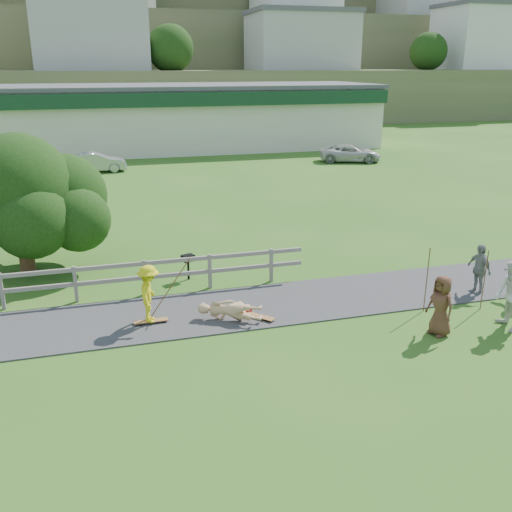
# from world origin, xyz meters

# --- Properties ---
(ground) EXTENTS (260.00, 260.00, 0.00)m
(ground) POSITION_xyz_m (0.00, 0.00, 0.00)
(ground) COLOR #2E5F1B
(ground) RESTS_ON ground
(path) EXTENTS (34.00, 3.00, 0.04)m
(path) POSITION_xyz_m (0.00, 1.50, 0.02)
(path) COLOR #323235
(path) RESTS_ON ground
(fence) EXTENTS (15.05, 0.10, 1.10)m
(fence) POSITION_xyz_m (-4.62, 3.30, 0.72)
(fence) COLOR #69645D
(fence) RESTS_ON ground
(strip_mall) EXTENTS (32.50, 10.75, 5.10)m
(strip_mall) POSITION_xyz_m (4.00, 34.94, 2.58)
(strip_mall) COLOR beige
(strip_mall) RESTS_ON ground
(hillside) EXTENTS (220.00, 67.00, 47.50)m
(hillside) POSITION_xyz_m (0.00, 91.31, 14.41)
(hillside) COLOR #505C36
(hillside) RESTS_ON ground
(skater_rider) EXTENTS (0.78, 1.11, 1.57)m
(skater_rider) POSITION_xyz_m (-2.07, 1.14, 0.79)
(skater_rider) COLOR yellow
(skater_rider) RESTS_ON ground
(skater_fallen) EXTENTS (1.21, 1.74, 0.64)m
(skater_fallen) POSITION_xyz_m (0.01, 0.73, 0.32)
(skater_fallen) COLOR tan
(skater_fallen) RESTS_ON ground
(spectator_a) EXTENTS (0.85, 1.02, 1.88)m
(spectator_a) POSITION_xyz_m (6.93, -1.74, 0.94)
(spectator_a) COLOR silver
(spectator_a) RESTS_ON ground
(spectator_b) EXTENTS (0.47, 0.95, 1.56)m
(spectator_b) POSITION_xyz_m (7.73, 0.62, 0.78)
(spectator_b) COLOR gray
(spectator_b) RESTS_ON ground
(spectator_c) EXTENTS (0.69, 0.89, 1.61)m
(spectator_c) POSITION_xyz_m (5.02, -1.51, 0.80)
(spectator_c) COLOR #563122
(spectator_c) RESTS_ON ground
(car_silver) EXTENTS (3.86, 1.45, 1.26)m
(car_silver) POSITION_xyz_m (-3.00, 25.21, 0.63)
(car_silver) COLOR #A4A7AB
(car_silver) RESTS_ON ground
(car_white) EXTENTS (4.72, 3.19, 1.20)m
(car_white) POSITION_xyz_m (14.59, 24.46, 0.60)
(car_white) COLOR #BAB9B6
(car_white) RESTS_ON ground
(tree) EXTENTS (5.85, 5.85, 3.98)m
(tree) POSITION_xyz_m (-5.62, 6.56, 1.99)
(tree) COLOR black
(tree) RESTS_ON ground
(bbq) EXTENTS (0.46, 0.40, 0.83)m
(bbq) POSITION_xyz_m (-0.52, 4.23, 0.41)
(bbq) COLOR black
(bbq) RESTS_ON ground
(longboard_rider) EXTENTS (0.91, 0.24, 0.10)m
(longboard_rider) POSITION_xyz_m (-2.07, 1.14, 0.05)
(longboard_rider) COLOR brown
(longboard_rider) RESTS_ON ground
(longboard_fallen) EXTENTS (0.79, 0.82, 0.10)m
(longboard_fallen) POSITION_xyz_m (0.81, 0.63, 0.05)
(longboard_fallen) COLOR brown
(longboard_fallen) RESTS_ON ground
(helmet) EXTENTS (0.25, 0.25, 0.25)m
(helmet) POSITION_xyz_m (0.61, 1.08, 0.13)
(helmet) COLOR #BB0617
(helmet) RESTS_ON ground
(pole_rider) EXTENTS (0.03, 0.03, 2.02)m
(pole_rider) POSITION_xyz_m (-1.47, 1.54, 1.01)
(pole_rider) COLOR brown
(pole_rider) RESTS_ON ground
(pole_spec_left) EXTENTS (0.03, 0.03, 1.89)m
(pole_spec_left) POSITION_xyz_m (5.46, -0.12, 0.94)
(pole_spec_left) COLOR brown
(pole_spec_left) RESTS_ON ground
(pole_spec_right) EXTENTS (0.03, 0.03, 1.76)m
(pole_spec_right) POSITION_xyz_m (7.11, -0.44, 0.88)
(pole_spec_right) COLOR brown
(pole_spec_right) RESTS_ON ground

